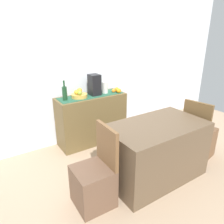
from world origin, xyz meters
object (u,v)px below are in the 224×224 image
Objects in this scene: sideboard_console at (92,119)px; fruit_bowl at (79,96)px; chair_near_window at (94,183)px; chair_by_corner at (198,140)px; coffee_maker at (94,85)px; ceramic_vase at (105,88)px; wine_bottle at (65,93)px; dining_table at (155,151)px.

fruit_bowl is (-0.20, 0.00, 0.44)m from sideboard_console.
chair_near_window and chair_by_corner have the same top height.
fruit_bowl is at bearing 180.00° from sideboard_console.
ceramic_vase is at bearing 0.00° from coffee_maker.
wine_bottle is (-0.23, -0.00, 0.08)m from fruit_bowl.
coffee_maker reaches higher than chair_near_window.
chair_near_window is at bearing -125.94° from ceramic_vase.
ceramic_vase is (0.20, 0.00, -0.07)m from coffee_maker.
chair_near_window reaches higher than dining_table.
wine_bottle is 2.12m from chair_by_corner.
chair_near_window is at bearing 179.91° from chair_by_corner.
coffee_maker reaches higher than ceramic_vase.
coffee_maker is at bearing 0.00° from fruit_bowl.
ceramic_vase is at bearing 123.75° from chair_by_corner.
coffee_maker is at bearing 180.00° from ceramic_vase.
sideboard_console is 0.57m from ceramic_vase.
dining_table is (-0.04, -1.27, -0.55)m from ceramic_vase.
coffee_maker reaches higher than sideboard_console.
wine_bottle is at bearing 140.64° from chair_by_corner.
sideboard_console is 4.62× the size of fruit_bowl.
chair_near_window is (-0.66, -1.27, -0.14)m from sideboard_console.
chair_by_corner reaches higher than fruit_bowl.
coffee_maker is 0.37× the size of chair_by_corner.
wine_bottle reaches higher than ceramic_vase.
sideboard_console is 0.49m from fruit_bowl.
coffee_maker reaches higher than chair_by_corner.
dining_table is (0.67, -1.27, -0.56)m from wine_bottle.
chair_near_window is (-0.46, -1.27, -0.59)m from fruit_bowl.
fruit_bowl reaches higher than dining_table.
fruit_bowl is 0.81× the size of wine_bottle.
sideboard_console is at bearing 131.20° from chair_by_corner.
chair_near_window is (-0.22, -1.27, -0.67)m from wine_bottle.
fruit_bowl is 0.27× the size of chair_near_window.
chair_by_corner is (0.85, -1.28, -0.65)m from ceramic_vase.
fruit_bowl is 1.43m from dining_table.
dining_table is (0.43, -1.27, -0.48)m from fruit_bowl.
ceramic_vase is at bearing 0.00° from sideboard_console.
chair_near_window is at bearing -179.97° from dining_table.
dining_table is at bearing 0.03° from chair_near_window.
wine_bottle reaches higher than dining_table.
ceramic_vase is 1.67m from chair_by_corner.
ceramic_vase is at bearing 88.41° from dining_table.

